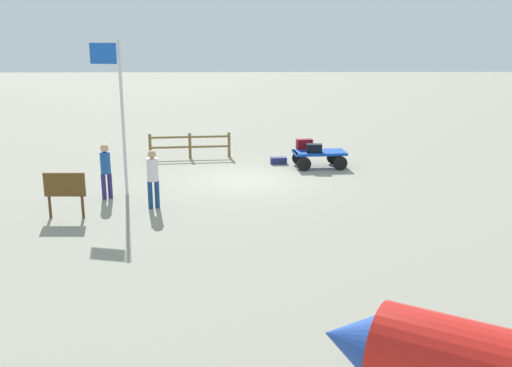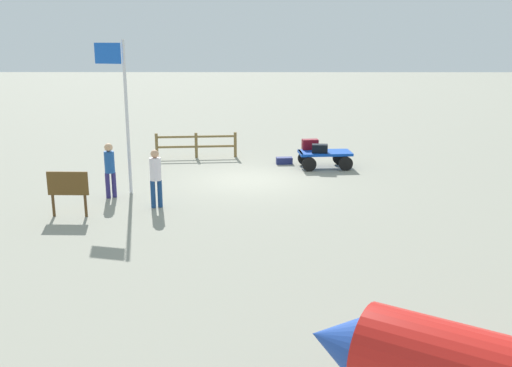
{
  "view_description": "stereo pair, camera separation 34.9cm",
  "coord_description": "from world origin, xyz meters",
  "px_view_note": "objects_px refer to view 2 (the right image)",
  "views": [
    {
      "loc": [
        0.02,
        19.5,
        4.93
      ],
      "look_at": [
        -0.25,
        6.0,
        1.43
      ],
      "focal_mm": 40.35,
      "sensor_mm": 36.0,
      "label": 1
    },
    {
      "loc": [
        -0.32,
        19.5,
        4.93
      ],
      "look_at": [
        -0.25,
        6.0,
        1.43
      ],
      "focal_mm": 40.35,
      "sensor_mm": 36.0,
      "label": 2
    }
  ],
  "objects_px": {
    "suitcase_maroon": "(320,149)",
    "suitcase_dark": "(284,161)",
    "luggage_cart": "(324,156)",
    "flagpole": "(122,103)",
    "suitcase_navy": "(310,144)",
    "worker_lead": "(156,174)",
    "signboard": "(68,187)",
    "worker_trailing": "(110,167)"
  },
  "relations": [
    {
      "from": "suitcase_maroon",
      "to": "suitcase_dark",
      "type": "height_order",
      "value": "suitcase_maroon"
    },
    {
      "from": "luggage_cart",
      "to": "flagpole",
      "type": "xyz_separation_m",
      "value": [
        6.7,
        3.7,
        2.44
      ]
    },
    {
      "from": "luggage_cart",
      "to": "suitcase_navy",
      "type": "xyz_separation_m",
      "value": [
        0.52,
        -0.44,
        0.37
      ]
    },
    {
      "from": "suitcase_maroon",
      "to": "worker_lead",
      "type": "bearing_deg",
      "value": 43.52
    },
    {
      "from": "signboard",
      "to": "luggage_cart",
      "type": "bearing_deg",
      "value": -141.7
    },
    {
      "from": "worker_trailing",
      "to": "signboard",
      "type": "bearing_deg",
      "value": 70.77
    },
    {
      "from": "luggage_cart",
      "to": "suitcase_dark",
      "type": "xyz_separation_m",
      "value": [
        1.49,
        -0.67,
        -0.33
      ]
    },
    {
      "from": "suitcase_maroon",
      "to": "worker_trailing",
      "type": "height_order",
      "value": "worker_trailing"
    },
    {
      "from": "worker_lead",
      "to": "signboard",
      "type": "bearing_deg",
      "value": 21.58
    },
    {
      "from": "luggage_cart",
      "to": "worker_trailing",
      "type": "relative_size",
      "value": 1.19
    },
    {
      "from": "luggage_cart",
      "to": "worker_trailing",
      "type": "distance_m",
      "value": 8.26
    },
    {
      "from": "worker_lead",
      "to": "worker_trailing",
      "type": "distance_m",
      "value": 1.91
    },
    {
      "from": "suitcase_dark",
      "to": "worker_trailing",
      "type": "bearing_deg",
      "value": 41.03
    },
    {
      "from": "worker_lead",
      "to": "luggage_cart",
      "type": "bearing_deg",
      "value": -136.38
    },
    {
      "from": "worker_lead",
      "to": "flagpole",
      "type": "bearing_deg",
      "value": -51.63
    },
    {
      "from": "luggage_cart",
      "to": "flagpole",
      "type": "bearing_deg",
      "value": 28.9
    },
    {
      "from": "luggage_cart",
      "to": "worker_lead",
      "type": "distance_m",
      "value": 7.6
    },
    {
      "from": "luggage_cart",
      "to": "suitcase_maroon",
      "type": "height_order",
      "value": "suitcase_maroon"
    },
    {
      "from": "worker_lead",
      "to": "worker_trailing",
      "type": "xyz_separation_m",
      "value": [
        1.6,
        -1.04,
        -0.01
      ]
    },
    {
      "from": "worker_trailing",
      "to": "flagpole",
      "type": "distance_m",
      "value": 2.0
    },
    {
      "from": "suitcase_dark",
      "to": "signboard",
      "type": "height_order",
      "value": "signboard"
    },
    {
      "from": "luggage_cart",
      "to": "suitcase_dark",
      "type": "bearing_deg",
      "value": -24.29
    },
    {
      "from": "suitcase_navy",
      "to": "flagpole",
      "type": "bearing_deg",
      "value": 33.75
    },
    {
      "from": "worker_lead",
      "to": "signboard",
      "type": "xyz_separation_m",
      "value": [
        2.27,
        0.9,
        -0.14
      ]
    },
    {
      "from": "worker_lead",
      "to": "flagpole",
      "type": "xyz_separation_m",
      "value": [
        1.21,
        -1.53,
        1.89
      ]
    },
    {
      "from": "flagpole",
      "to": "signboard",
      "type": "xyz_separation_m",
      "value": [
        1.06,
        2.43,
        -2.04
      ]
    },
    {
      "from": "worker_trailing",
      "to": "luggage_cart",
      "type": "bearing_deg",
      "value": -149.38
    },
    {
      "from": "suitcase_maroon",
      "to": "worker_trailing",
      "type": "distance_m",
      "value": 7.96
    },
    {
      "from": "suitcase_navy",
      "to": "flagpole",
      "type": "relative_size",
      "value": 0.13
    },
    {
      "from": "suitcase_maroon",
      "to": "worker_lead",
      "type": "distance_m",
      "value": 7.3
    },
    {
      "from": "suitcase_dark",
      "to": "worker_lead",
      "type": "relative_size",
      "value": 0.38
    },
    {
      "from": "luggage_cart",
      "to": "suitcase_maroon",
      "type": "relative_size",
      "value": 3.34
    },
    {
      "from": "worker_lead",
      "to": "flagpole",
      "type": "height_order",
      "value": "flagpole"
    },
    {
      "from": "luggage_cart",
      "to": "suitcase_dark",
      "type": "distance_m",
      "value": 1.67
    },
    {
      "from": "suitcase_dark",
      "to": "worker_lead",
      "type": "distance_m",
      "value": 7.19
    },
    {
      "from": "suitcase_maroon",
      "to": "signboard",
      "type": "height_order",
      "value": "signboard"
    },
    {
      "from": "luggage_cart",
      "to": "suitcase_maroon",
      "type": "distance_m",
      "value": 0.44
    },
    {
      "from": "suitcase_dark",
      "to": "suitcase_maroon",
      "type": "bearing_deg",
      "value": 145.55
    },
    {
      "from": "suitcase_maroon",
      "to": "signboard",
      "type": "distance_m",
      "value": 9.61
    },
    {
      "from": "luggage_cart",
      "to": "worker_trailing",
      "type": "xyz_separation_m",
      "value": [
        7.09,
        4.2,
        0.54
      ]
    },
    {
      "from": "worker_lead",
      "to": "worker_trailing",
      "type": "height_order",
      "value": "worker_lead"
    },
    {
      "from": "worker_trailing",
      "to": "signboard",
      "type": "relative_size",
      "value": 1.34
    }
  ]
}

